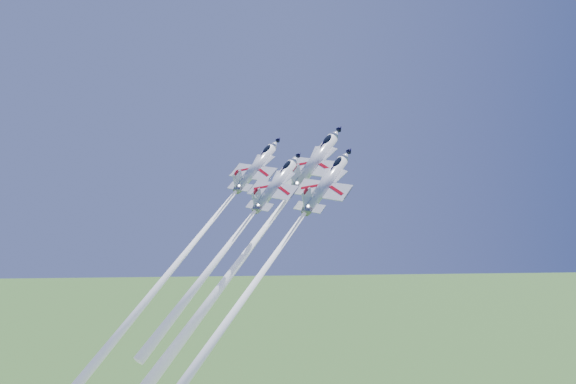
{
  "coord_description": "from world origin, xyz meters",
  "views": [
    {
      "loc": [
        -5.07,
        -107.83,
        95.15
      ],
      "look_at": [
        0.0,
        0.0,
        84.41
      ],
      "focal_mm": 40.0,
      "sensor_mm": 36.0,
      "label": 1
    }
  ],
  "objects_px": {
    "jet_right": "(247,294)",
    "jet_slot": "(233,239)",
    "jet_left": "(183,255)",
    "jet_lead": "(257,238)"
  },
  "relations": [
    {
      "from": "jet_lead",
      "to": "jet_left",
      "type": "xyz_separation_m",
      "value": [
        -11.65,
        -2.82,
        -2.17
      ]
    },
    {
      "from": "jet_lead",
      "to": "jet_slot",
      "type": "height_order",
      "value": "jet_lead"
    },
    {
      "from": "jet_right",
      "to": "jet_slot",
      "type": "distance_m",
      "value": 9.19
    },
    {
      "from": "jet_lead",
      "to": "jet_right",
      "type": "height_order",
      "value": "jet_lead"
    },
    {
      "from": "jet_left",
      "to": "jet_right",
      "type": "xyz_separation_m",
      "value": [
        10.13,
        -8.48,
        -4.07
      ]
    },
    {
      "from": "jet_left",
      "to": "jet_slot",
      "type": "xyz_separation_m",
      "value": [
        8.01,
        -3.2,
        3.16
      ]
    },
    {
      "from": "jet_right",
      "to": "jet_slot",
      "type": "relative_size",
      "value": 1.61
    },
    {
      "from": "jet_slot",
      "to": "jet_lead",
      "type": "bearing_deg",
      "value": 98.87
    },
    {
      "from": "jet_lead",
      "to": "jet_slot",
      "type": "distance_m",
      "value": 7.11
    },
    {
      "from": "jet_right",
      "to": "jet_slot",
      "type": "xyz_separation_m",
      "value": [
        -2.12,
        5.28,
        7.22
      ]
    }
  ]
}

